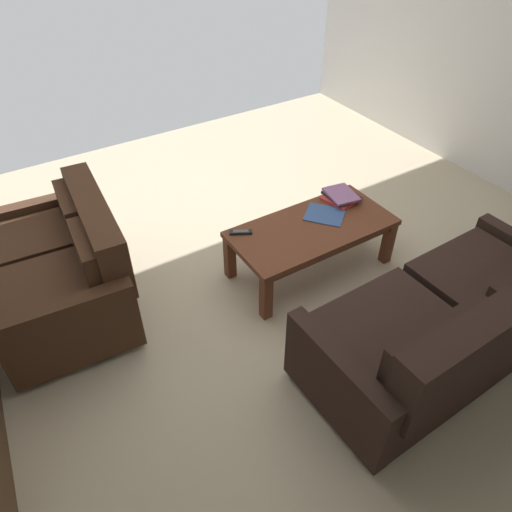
{
  "coord_description": "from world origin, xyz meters",
  "views": [
    {
      "loc": [
        1.55,
        2.33,
        2.46
      ],
      "look_at": [
        0.43,
        0.53,
        0.67
      ],
      "focal_mm": 33.27,
      "sensor_mm": 36.0,
      "label": 1
    }
  ],
  "objects": [
    {
      "name": "ground_plane",
      "position": [
        0.0,
        0.0,
        -0.0
      ],
      "size": [
        5.19,
        5.16,
        0.01
      ],
      "primitive_type": "cube",
      "color": "beige"
    },
    {
      "name": "sofa_main",
      "position": [
        -0.41,
        1.36,
        0.35
      ],
      "size": [
        1.75,
        0.85,
        0.8
      ],
      "color": "black",
      "rests_on": "ground"
    },
    {
      "name": "loveseat_near",
      "position": [
        1.39,
        -0.36,
        0.35
      ],
      "size": [
        0.91,
        1.29,
        0.8
      ],
      "color": "black",
      "rests_on": "ground"
    },
    {
      "name": "coffee_table",
      "position": [
        -0.27,
        0.2,
        0.34
      ],
      "size": [
        1.21,
        0.59,
        0.41
      ],
      "color": "brown",
      "rests_on": "ground"
    },
    {
      "name": "book_stack",
      "position": [
        -0.67,
        0.04,
        0.43
      ],
      "size": [
        0.29,
        0.29,
        0.06
      ],
      "color": "#C63833",
      "rests_on": "coffee_table"
    },
    {
      "name": "tv_remote",
      "position": [
        0.22,
        -0.0,
        0.42
      ],
      "size": [
        0.16,
        0.12,
        0.02
      ],
      "color": "black",
      "rests_on": "coffee_table"
    },
    {
      "name": "loose_magazine",
      "position": [
        -0.43,
        0.14,
        0.41
      ],
      "size": [
        0.36,
        0.37,
        0.01
      ],
      "primitive_type": "cube",
      "rotation": [
        0.0,
        0.0,
        3.82
      ],
      "color": "#385693",
      "rests_on": "coffee_table"
    }
  ]
}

